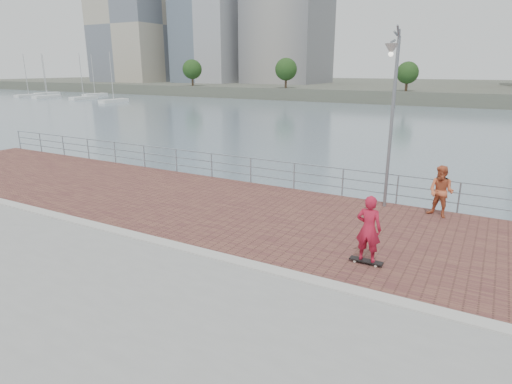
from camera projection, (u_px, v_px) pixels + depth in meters
The scene contains 11 objects.
water at pixel (221, 324), 11.85m from camera, with size 400.00×400.00×0.00m, color slate.
brick_lane at pixel (279, 217), 14.29m from camera, with size 40.00×6.80×0.02m, color brown.
curb at pixel (219, 257), 11.28m from camera, with size 40.00×0.40×0.06m, color #B7B5AD.
far_shore at pixel (478, 89), 113.87m from camera, with size 320.00×95.00×2.50m, color #4C5142.
guardrail at pixel (318, 176), 16.94m from camera, with size 39.06×0.06×1.13m.
street_lamp at pixel (392, 89), 13.89m from camera, with size 0.43×1.24×5.84m.
skateboard at pixel (366, 261), 10.88m from camera, with size 0.84×0.23×0.10m.
skateboarder at pixel (369, 229), 10.63m from camera, with size 0.63×0.41×1.73m, color #AD172F.
bystander at pixel (441, 192), 14.10m from camera, with size 0.84×0.66×1.73m, color #C9623B.
shoreline_trees at pixel (433, 69), 77.01m from camera, with size 109.77×5.10×6.80m.
marina at pixel (68, 96), 99.08m from camera, with size 35.07×18.10×9.77m.
Camera 1 is at (5.94, -8.52, 4.84)m, focal length 30.00 mm.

